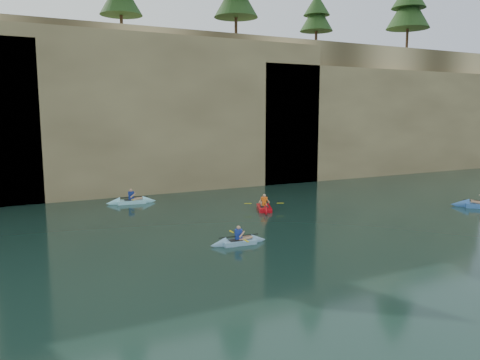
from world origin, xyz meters
name	(u,v)px	position (x,y,z in m)	size (l,w,h in m)	color
ground	(361,309)	(0.00, 0.00, 0.00)	(160.00, 160.00, 0.00)	black
cliff	(122,109)	(0.00, 30.00, 6.00)	(70.00, 16.00, 12.00)	tan
cliff_slab_center	(173,112)	(2.00, 22.60, 5.70)	(24.00, 2.40, 11.40)	#9C8C5F
cliff_slab_east	(382,121)	(22.00, 22.60, 4.92)	(26.00, 2.40, 9.84)	#9C8C5F
sea_cave_center	(92,175)	(-4.00, 21.95, 1.60)	(3.50, 1.00, 3.20)	black
sea_cave_east	(273,156)	(10.00, 21.95, 2.25)	(5.00, 1.00, 4.50)	black
kayaker_ltblue_near	(239,241)	(-0.20, 7.68, 0.13)	(2.67, 2.08, 1.03)	#7FAFD5
kayaker_red_far	(264,208)	(4.39, 13.46, 0.15)	(2.17, 3.23, 1.18)	red
kayaker_ltblue_mid	(131,201)	(-2.14, 18.95, 0.14)	(3.15, 2.32, 1.17)	#98E8FF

